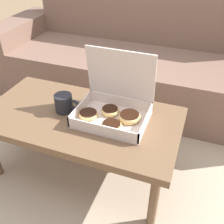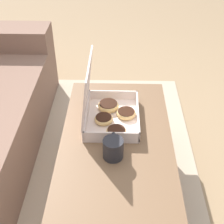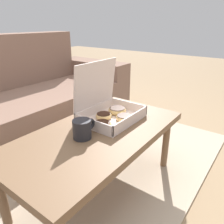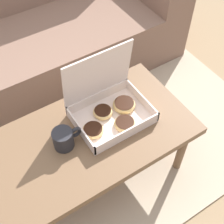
{
  "view_description": "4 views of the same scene",
  "coord_description": "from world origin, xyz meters",
  "px_view_note": "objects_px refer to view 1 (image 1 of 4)",
  "views": [
    {
      "loc": [
        0.54,
        -1.14,
        1.23
      ],
      "look_at": [
        0.17,
        -0.13,
        0.46
      ],
      "focal_mm": 42.0,
      "sensor_mm": 36.0,
      "label": 1
    },
    {
      "loc": [
        -1.11,
        -0.16,
        1.45
      ],
      "look_at": [
        0.17,
        -0.13,
        0.46
      ],
      "focal_mm": 50.0,
      "sensor_mm": 36.0,
      "label": 2
    },
    {
      "loc": [
        -0.79,
        -0.85,
        0.96
      ],
      "look_at": [
        0.17,
        -0.13,
        0.46
      ],
      "focal_mm": 35.0,
      "sensor_mm": 36.0,
      "label": 3
    },
    {
      "loc": [
        -0.34,
        -0.92,
        1.63
      ],
      "look_at": [
        0.17,
        -0.13,
        0.46
      ],
      "focal_mm": 50.0,
      "sensor_mm": 36.0,
      "label": 4
    }
  ],
  "objects_px": {
    "pastry_box": "(114,108)",
    "coffee_mug": "(64,103)",
    "couch": "(132,62)",
    "coffee_table": "(81,122)"
  },
  "relations": [
    {
      "from": "pastry_box",
      "to": "coffee_mug",
      "type": "bearing_deg",
      "value": -172.8
    },
    {
      "from": "pastry_box",
      "to": "coffee_mug",
      "type": "relative_size",
      "value": 2.56
    },
    {
      "from": "couch",
      "to": "pastry_box",
      "type": "xyz_separation_m",
      "value": [
        0.17,
        -0.92,
        0.18
      ]
    },
    {
      "from": "coffee_table",
      "to": "coffee_mug",
      "type": "distance_m",
      "value": 0.13
    },
    {
      "from": "coffee_table",
      "to": "coffee_mug",
      "type": "bearing_deg",
      "value": 171.72
    },
    {
      "from": "coffee_table",
      "to": "coffee_mug",
      "type": "height_order",
      "value": "coffee_mug"
    },
    {
      "from": "coffee_table",
      "to": "pastry_box",
      "type": "bearing_deg",
      "value": 15.58
    },
    {
      "from": "coffee_mug",
      "to": "pastry_box",
      "type": "bearing_deg",
      "value": 7.2
    },
    {
      "from": "coffee_table",
      "to": "couch",
      "type": "bearing_deg",
      "value": 90.0
    },
    {
      "from": "couch",
      "to": "coffee_table",
      "type": "height_order",
      "value": "couch"
    }
  ]
}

